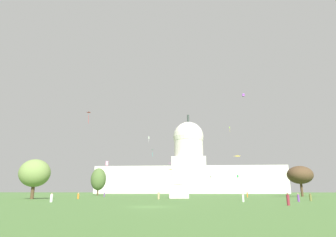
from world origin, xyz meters
TOP-DOWN VIEW (x-y plane):
  - ground_plane at (0.00, 0.00)m, footprint 800.00×800.00m
  - capitol_building at (2.68, 193.51)m, footprint 145.79×26.55m
  - event_tent at (1.45, 43.27)m, footprint 5.83×4.85m
  - tree_east_far at (43.97, 72.06)m, footprint 13.53×13.76m
  - tree_west_near at (-37.43, 93.12)m, footprint 9.34×9.14m
  - tree_west_far at (-33.38, 32.02)m, footprint 7.98×7.39m
  - person_tan_mid_right at (-2.87, 33.51)m, footprint 0.53×0.53m
  - person_orange_deep_crowd at (21.89, 55.96)m, footprint 0.41×0.41m
  - person_white_lawn_far_left at (14.11, 17.33)m, footprint 0.48×0.48m
  - person_purple_back_center at (24.38, 19.54)m, footprint 0.40×0.40m
  - person_white_front_left at (-19.38, 13.63)m, footprint 0.62×0.62m
  - person_olive_near_tree_east at (27.81, 22.89)m, footprint 0.59×0.59m
  - person_purple_lawn_far_right at (-23.45, 57.59)m, footprint 0.45×0.45m
  - person_maroon_aisle_center at (17.97, 4.95)m, footprint 0.42×0.42m
  - person_orange_front_right at (-23.53, 36.04)m, footprint 0.62×0.62m
  - kite_red_mid at (-32.32, 62.06)m, footprint 1.48×1.15m
  - kite_lime_high at (29.59, 144.14)m, footprint 0.85×0.98m
  - kite_white_mid at (-19.72, 126.67)m, footprint 0.58×0.90m
  - kite_green_low at (28.77, 117.76)m, footprint 1.09×1.13m
  - kite_orange_low at (-2.72, 66.13)m, footprint 1.69×1.11m
  - kite_yellow_low at (14.92, 25.31)m, footprint 1.26×0.67m
  - kite_violet_high at (31.40, 100.93)m, footprint 1.13×1.15m
  - kite_pink_low at (-20.78, 49.93)m, footprint 0.82×0.66m
  - kite_blue_low at (-32.98, 157.07)m, footprint 0.61×0.52m
  - kite_magenta_low at (-5.03, 99.87)m, footprint 1.77×1.28m
  - kite_turquoise_low at (-9.89, 75.60)m, footprint 1.12×1.27m

SIDE VIEW (x-z plane):
  - ground_plane at x=0.00m, z-range 0.00..0.00m
  - person_orange_front_right at x=-23.53m, z-range -0.08..1.38m
  - person_olive_near_tree_east at x=27.81m, z-range -0.08..1.38m
  - person_purple_back_center at x=24.38m, z-range -0.07..1.40m
  - person_white_lawn_far_left at x=14.11m, z-range -0.06..1.44m
  - person_white_front_left at x=-19.38m, z-range -0.08..1.47m
  - person_maroon_aisle_center at x=17.97m, z-range -0.07..1.57m
  - person_purple_lawn_far_right at x=-23.45m, z-range -0.06..1.55m
  - person_tan_mid_right at x=-2.87m, z-range -0.09..1.70m
  - person_orange_deep_crowd at x=21.89m, z-range -0.04..1.69m
  - event_tent at x=1.45m, z-range -0.04..5.19m
  - tree_west_far at x=-33.38m, z-range 1.38..10.91m
  - tree_west_near at x=-37.43m, z-range 1.08..13.12m
  - tree_east_far at x=43.97m, z-range 2.15..12.87m
  - kite_yellow_low at x=14.92m, z-range 8.50..8.81m
  - kite_orange_low at x=-2.72m, z-range 8.91..9.05m
  - kite_green_low at x=28.77m, z-range 7.77..10.96m
  - kite_pink_low at x=-20.78m, z-range 9.44..10.80m
  - kite_magenta_low at x=-5.03m, z-range 11.81..16.18m
  - kite_blue_low at x=-32.98m, z-range 13.24..15.56m
  - kite_turquoise_low at x=-9.89m, z-range 16.02..18.35m
  - capitol_building at x=2.68m, z-range -14.26..49.06m
  - kite_red_mid at x=-32.32m, z-range 27.33..31.63m
  - kite_white_mid at x=-19.72m, z-range 30.25..33.68m
  - kite_lime_high at x=29.59m, z-range 39.42..42.70m
  - kite_violet_high at x=31.40m, z-range 47.61..48.78m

